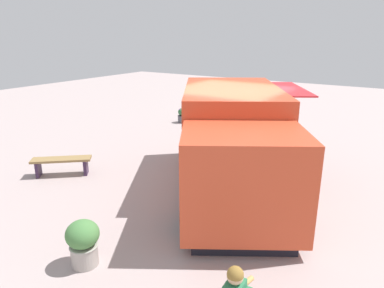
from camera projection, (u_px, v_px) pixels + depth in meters
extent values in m
plane|color=#A99896|center=(226.00, 180.00, 9.03)|extent=(40.00, 40.00, 0.00)
cube|color=#D24728|center=(231.00, 129.00, 8.83)|extent=(4.50, 3.96, 2.16)
cube|color=#D24728|center=(243.00, 180.00, 6.24)|extent=(2.55, 2.73, 1.80)
cube|color=black|center=(249.00, 182.00, 5.37)|extent=(0.97, 1.57, 0.68)
cube|color=black|center=(276.00, 125.00, 8.76)|extent=(1.84, 1.13, 0.76)
cube|color=red|center=(291.00, 89.00, 8.48)|extent=(2.30, 1.72, 0.03)
cube|color=black|center=(232.00, 186.00, 8.40)|extent=(5.45, 4.29, 0.22)
cylinder|color=black|center=(186.00, 209.00, 6.69)|extent=(0.81, 0.61, 0.82)
cylinder|color=black|center=(293.00, 210.00, 6.64)|extent=(0.81, 0.61, 0.82)
cylinder|color=black|center=(191.00, 153.00, 9.79)|extent=(0.81, 0.61, 0.82)
cylinder|color=black|center=(264.00, 154.00, 9.74)|extent=(0.81, 0.61, 0.82)
sphere|color=tan|center=(235.00, 276.00, 4.33)|extent=(0.21, 0.21, 0.21)
sphere|color=olive|center=(235.00, 275.00, 4.32)|extent=(0.22, 0.22, 0.22)
cube|color=#2C784F|center=(232.00, 286.00, 4.57)|extent=(0.34, 0.11, 0.27)
cylinder|color=tan|center=(243.00, 285.00, 4.69)|extent=(0.41, 0.16, 0.08)
cube|color=red|center=(243.00, 284.00, 4.69)|extent=(0.34, 0.11, 0.02)
cylinder|color=#A49C94|center=(85.00, 255.00, 5.66)|extent=(0.43, 0.43, 0.36)
torus|color=#A09E93|center=(84.00, 246.00, 5.61)|extent=(0.46, 0.46, 0.04)
ellipsoid|color=#498042|center=(82.00, 234.00, 5.55)|extent=(0.54, 0.54, 0.46)
sphere|color=purple|center=(77.00, 227.00, 5.71)|extent=(0.08, 0.08, 0.08)
sphere|color=purple|center=(71.00, 227.00, 5.55)|extent=(0.08, 0.08, 0.08)
sphere|color=#9253BC|center=(90.00, 226.00, 5.75)|extent=(0.05, 0.05, 0.05)
cylinder|color=#54545A|center=(183.00, 119.00, 14.88)|extent=(0.43, 0.43, 0.30)
torus|color=#54525A|center=(183.00, 116.00, 14.84)|extent=(0.45, 0.45, 0.04)
ellipsoid|color=#2E6439|center=(183.00, 112.00, 14.79)|extent=(0.41, 0.41, 0.35)
sphere|color=#AE4CB1|center=(180.00, 110.00, 14.74)|extent=(0.07, 0.07, 0.07)
sphere|color=purple|center=(180.00, 110.00, 14.70)|extent=(0.07, 0.07, 0.07)
sphere|color=purple|center=(183.00, 112.00, 14.62)|extent=(0.08, 0.08, 0.08)
cube|color=olive|center=(61.00, 159.00, 9.21)|extent=(1.30, 1.42, 0.06)
cube|color=#33213E|center=(38.00, 169.00, 9.21)|extent=(0.31, 0.28, 0.42)
cube|color=#33213E|center=(86.00, 167.00, 9.36)|extent=(0.31, 0.28, 0.42)
cylinder|color=#2C542F|center=(279.00, 128.00, 12.60)|extent=(0.42, 0.42, 0.76)
ellipsoid|color=#33542C|center=(280.00, 117.00, 12.48)|extent=(0.43, 0.43, 0.09)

